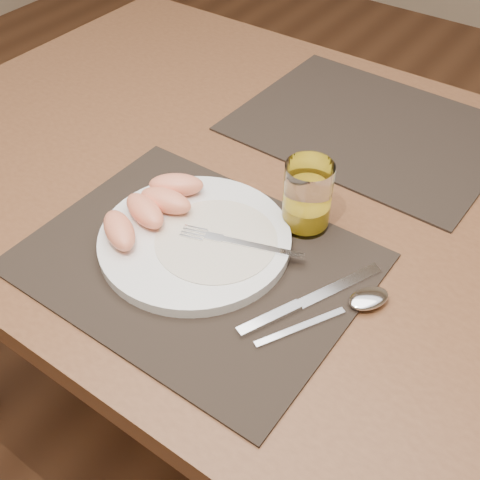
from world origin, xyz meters
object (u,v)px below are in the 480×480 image
Objects in this scene: plate at (195,240)px; knife at (300,305)px; table at (287,224)px; juice_glass at (307,199)px; placemat_near at (195,261)px; spoon at (359,303)px; placemat_far at (370,128)px; fork at (231,241)px.

plate is 1.30× the size of knife.
juice_glass is at bearing -45.29° from table.
placemat_near is 4.31× the size of juice_glass.
spoon is at bearing -38.55° from table.
placemat_near is 1.00× the size of placemat_far.
table is at bearing 85.83° from placemat_near.
placemat_far is at bearing 84.12° from placemat_near.
table is 0.24m from placemat_far.
placemat_far is 0.42m from plate.
spoon is at bearing -34.66° from juice_glass.
spoon is (0.20, -0.16, 0.09)m from table.
table is at bearing 134.71° from juice_glass.
juice_glass reaches higher than plate.
table is 0.28m from spoon.
plate is 0.18m from knife.
plate is 0.24m from spoon.
spoon is at bearing 36.13° from knife.
fork is at bearing 20.72° from plate.
plate is 1.58× the size of fork.
juice_glass is (0.04, -0.29, 0.05)m from placemat_far.
spoon reaches higher than knife.
knife reaches higher than table.
table is 0.16m from juice_glass.
placemat_far is at bearing 82.43° from table.
table is at bearing 79.43° from plate.
fork is at bearing -92.44° from placemat_far.
fork reaches higher than spoon.
juice_glass reaches higher than table.
placemat_near is 2.63× the size of fork.
table is 3.11× the size of placemat_far.
placemat_near is at bearing -175.25° from knife.
placemat_far is at bearing 104.96° from knife.
table is 8.18× the size of fork.
plate is at bearing -100.57° from table.
placemat_near is (-0.02, -0.22, 0.09)m from table.
placemat_far is 0.44m from knife.
placemat_near is at bearing -95.88° from placemat_far.
knife is (0.11, -0.43, 0.00)m from placemat_far.
knife is at bearing -75.04° from placemat_far.
placemat_near is 0.44m from placemat_far.
placemat_far is 1.67× the size of plate.
fork is (0.05, 0.02, 0.01)m from plate.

